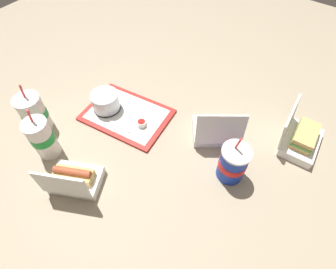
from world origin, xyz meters
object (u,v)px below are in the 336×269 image
(plastic_fork, at_px, (120,126))
(soda_cup_corner, at_px, (34,113))
(ketchup_cup, at_px, (142,123))
(soda_cup_right, at_px, (42,138))
(cake_container, at_px, (106,102))
(clamshell_hotdog_back, at_px, (216,129))
(clamshell_hotdog_right, at_px, (74,179))
(food_tray, at_px, (127,115))
(soda_cup_front, at_px, (233,163))
(clamshell_sandwich_corner, at_px, (301,138))

(plastic_fork, relative_size, soda_cup_corner, 0.48)
(ketchup_cup, bearing_deg, soda_cup_right, 55.12)
(cake_container, xyz_separation_m, plastic_fork, (-0.12, 0.05, -0.04))
(ketchup_cup, relative_size, soda_cup_right, 0.17)
(ketchup_cup, height_order, soda_cup_corner, soda_cup_corner)
(plastic_fork, distance_m, clamshell_hotdog_back, 0.41)
(plastic_fork, xyz_separation_m, soda_cup_right, (0.15, 0.25, 0.08))
(clamshell_hotdog_right, bearing_deg, cake_container, -63.44)
(clamshell_hotdog_back, height_order, soda_cup_right, soda_cup_right)
(plastic_fork, bearing_deg, clamshell_hotdog_right, 98.34)
(clamshell_hotdog_back, xyz_separation_m, clamshell_hotdog_right, (0.30, 0.50, -0.00))
(cake_container, height_order, plastic_fork, cake_container)
(clamshell_hotdog_right, bearing_deg, ketchup_cup, -93.57)
(ketchup_cup, xyz_separation_m, clamshell_hotdog_back, (-0.28, -0.15, 0.01))
(food_tray, height_order, ketchup_cup, ketchup_cup)
(soda_cup_corner, bearing_deg, soda_cup_front, -160.85)
(soda_cup_front, bearing_deg, plastic_fork, 9.15)
(food_tray, height_order, clamshell_sandwich_corner, clamshell_sandwich_corner)
(clamshell_hotdog_right, height_order, soda_cup_front, soda_cup_front)
(soda_cup_front, bearing_deg, cake_container, 2.71)
(cake_container, xyz_separation_m, ketchup_cup, (-0.19, -0.01, -0.03))
(ketchup_cup, height_order, soda_cup_front, soda_cup_front)
(clamshell_hotdog_back, relative_size, clamshell_hotdog_right, 1.10)
(clamshell_sandwich_corner, relative_size, soda_cup_front, 0.96)
(soda_cup_corner, distance_m, soda_cup_front, 0.82)
(clamshell_hotdog_back, bearing_deg, food_tray, 19.61)
(clamshell_hotdog_right, relative_size, soda_cup_corner, 0.96)
(soda_cup_corner, bearing_deg, clamshell_sandwich_corner, -149.28)
(clamshell_hotdog_back, bearing_deg, cake_container, 18.49)
(food_tray, distance_m, clamshell_hotdog_back, 0.40)
(ketchup_cup, height_order, soda_cup_right, soda_cup_right)
(cake_container, height_order, clamshell_sandwich_corner, clamshell_sandwich_corner)
(clamshell_hotdog_right, relative_size, soda_cup_front, 1.01)
(cake_container, xyz_separation_m, soda_cup_corner, (0.17, 0.24, 0.03))
(ketchup_cup, distance_m, clamshell_hotdog_right, 0.36)
(ketchup_cup, bearing_deg, soda_cup_corner, 35.19)
(soda_cup_right, bearing_deg, food_tray, -110.74)
(soda_cup_corner, distance_m, soda_cup_right, 0.15)
(plastic_fork, xyz_separation_m, clamshell_hotdog_back, (-0.35, -0.21, 0.03))
(clamshell_sandwich_corner, relative_size, soda_cup_corner, 0.91)
(soda_cup_front, bearing_deg, clamshell_sandwich_corner, -119.49)
(soda_cup_right, xyz_separation_m, soda_cup_front, (-0.64, -0.33, -0.01))
(soda_cup_right, bearing_deg, ketchup_cup, -124.88)
(clamshell_hotdog_right, bearing_deg, clamshell_sandwich_corner, -132.38)
(food_tray, distance_m, plastic_fork, 0.08)
(ketchup_cup, distance_m, soda_cup_right, 0.39)
(ketchup_cup, distance_m, plastic_fork, 0.10)
(food_tray, distance_m, soda_cup_right, 0.36)
(cake_container, distance_m, soda_cup_right, 0.31)
(clamshell_hotdog_back, height_order, soda_cup_front, soda_cup_front)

